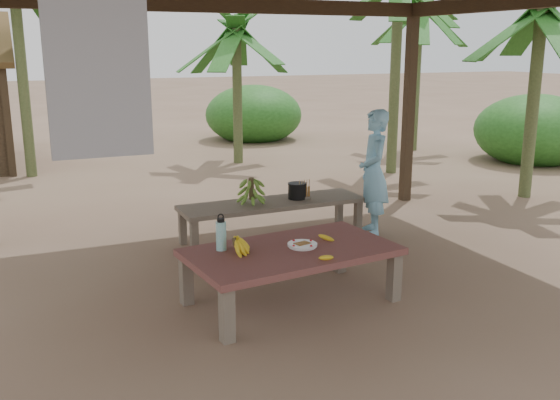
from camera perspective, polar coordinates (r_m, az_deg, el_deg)
name	(u,v)px	position (r m, az deg, el deg)	size (l,w,h in m)	color
ground	(300,278)	(6.18, 1.88, -7.15)	(80.00, 80.00, 0.00)	brown
work_table	(291,256)	(5.48, 1.03, -5.10)	(1.90, 1.19, 0.50)	brown
bench	(273,206)	(7.31, -0.67, -0.56)	(2.21, 0.64, 0.45)	brown
ripe_banana_bunch	(234,245)	(5.32, -4.19, -4.12)	(0.25, 0.21, 0.15)	yellow
plate	(302,245)	(5.49, 2.05, -4.14)	(0.26, 0.26, 0.04)	white
loose_banana_front	(326,258)	(5.17, 4.24, -5.28)	(0.04, 0.15, 0.04)	yellow
loose_banana_side	(326,238)	(5.70, 4.25, -3.46)	(0.04, 0.17, 0.04)	yellow
water_flask	(221,235)	(5.40, -5.41, -3.19)	(0.09, 0.09, 0.33)	#3CBBB8
green_banana_stalk	(251,190)	(7.15, -2.64, 0.90)	(0.28, 0.28, 0.32)	#598C2D
cooking_pot	(297,191)	(7.41, 1.58, 0.81)	(0.22, 0.22, 0.18)	black
skewer_rack	(304,189)	(7.38, 2.20, 0.98)	(0.18, 0.08, 0.24)	#A57F47
woman	(374,173)	(7.51, 8.56, 2.49)	(0.55, 0.36, 1.50)	#7CC2EA
banana_plant_n	(236,43)	(12.06, -4.00, 14.09)	(1.80, 1.80, 2.75)	#596638
banana_plant_e	(540,28)	(9.92, 22.71, 14.34)	(1.80, 1.80, 2.96)	#596638
banana_plant_far	(419,20)	(13.89, 12.60, 15.80)	(1.80, 1.80, 3.25)	#596638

